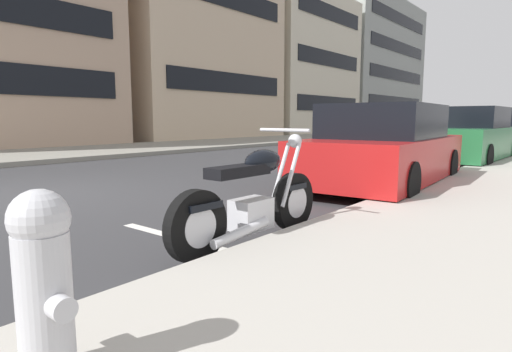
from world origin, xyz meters
TOP-DOWN VIEW (x-y plane):
  - ground_plane at (0.00, 0.00)m, footprint 260.00×260.00m
  - sidewalk_far_curb at (12.00, 6.98)m, footprint 120.00×5.00m
  - parking_stall_stripe at (0.00, -3.88)m, footprint 0.12×2.20m
  - parked_motorcycle at (0.33, -4.37)m, footprint 2.04×0.62m
  - parked_car_behind_motorcycle at (4.51, -3.96)m, footprint 4.38×2.07m
  - parked_car_second_in_row at (10.10, -4.09)m, footprint 4.70×1.95m
  - parked_car_far_down_curb at (16.04, -4.00)m, footprint 4.19×1.96m
  - crossing_truck at (32.13, -0.72)m, footprint 2.28×5.54m
  - fire_hydrant at (-2.03, -5.20)m, footprint 0.24×0.36m
  - townhouse_corner_block at (14.90, 13.67)m, footprint 10.53×8.85m
  - townhouse_behind_pole at (26.13, 13.34)m, footprint 10.46×8.19m
  - townhouse_near_left at (39.89, 13.55)m, footprint 15.88×8.61m

SIDE VIEW (x-z plane):
  - ground_plane at x=0.00m, z-range 0.00..0.00m
  - parking_stall_stripe at x=0.00m, z-range 0.00..0.01m
  - sidewalk_far_curb at x=12.00m, z-range 0.00..0.14m
  - parked_motorcycle at x=0.33m, z-range -0.13..0.98m
  - fire_hydrant at x=-2.03m, z-range 0.16..0.96m
  - parked_car_far_down_curb at x=16.04m, z-range -0.04..1.28m
  - parked_car_behind_motorcycle at x=4.51m, z-range -0.04..1.41m
  - parked_car_second_in_row at x=10.10m, z-range -0.06..1.47m
  - crossing_truck at x=32.13m, z-range 0.03..2.02m
  - townhouse_behind_pole at x=26.13m, z-range 0.00..10.69m
  - townhouse_near_left at x=39.89m, z-range 0.00..13.07m
  - townhouse_corner_block at x=14.90m, z-range 0.00..14.54m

